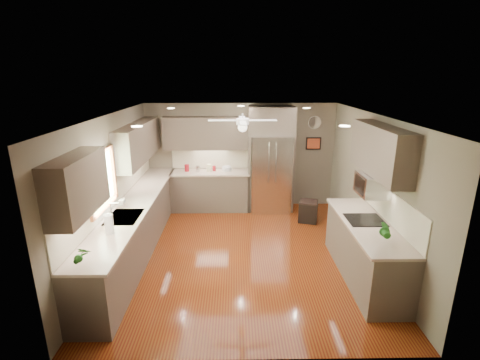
{
  "coord_description": "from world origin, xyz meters",
  "views": [
    {
      "loc": [
        -0.13,
        -5.71,
        3.14
      ],
      "look_at": [
        -0.04,
        0.6,
        1.21
      ],
      "focal_mm": 26.0,
      "sensor_mm": 36.0,
      "label": 1
    }
  ],
  "objects_px": {
    "canister_d": "(214,168)",
    "refrigerator": "(271,161)",
    "potted_plant_left": "(81,255)",
    "canister_b": "(198,169)",
    "canister_a": "(187,168)",
    "canister_c": "(209,168)",
    "paper_towel": "(109,224)",
    "soap_bottle": "(122,201)",
    "stool": "(308,211)",
    "bowl": "(227,170)",
    "potted_plant_right": "(386,231)",
    "microwave": "(372,185)"
  },
  "relations": [
    {
      "from": "refrigerator",
      "to": "paper_towel",
      "type": "distance_m",
      "value": 4.21
    },
    {
      "from": "canister_a",
      "to": "microwave",
      "type": "bearing_deg",
      "value": -40.08
    },
    {
      "from": "canister_c",
      "to": "potted_plant_right",
      "type": "relative_size",
      "value": 0.54
    },
    {
      "from": "canister_b",
      "to": "refrigerator",
      "type": "relative_size",
      "value": 0.06
    },
    {
      "from": "canister_d",
      "to": "bowl",
      "type": "height_order",
      "value": "canister_d"
    },
    {
      "from": "canister_c",
      "to": "paper_towel",
      "type": "height_order",
      "value": "paper_towel"
    },
    {
      "from": "paper_towel",
      "to": "refrigerator",
      "type": "bearing_deg",
      "value": 51.05
    },
    {
      "from": "bowl",
      "to": "canister_c",
      "type": "bearing_deg",
      "value": -179.59
    },
    {
      "from": "refrigerator",
      "to": "canister_a",
      "type": "bearing_deg",
      "value": 178.02
    },
    {
      "from": "potted_plant_right",
      "to": "potted_plant_left",
      "type": "bearing_deg",
      "value": -171.24
    },
    {
      "from": "soap_bottle",
      "to": "potted_plant_left",
      "type": "bearing_deg",
      "value": -86.44
    },
    {
      "from": "canister_c",
      "to": "stool",
      "type": "xyz_separation_m",
      "value": [
        2.23,
        -0.78,
        -0.79
      ]
    },
    {
      "from": "canister_c",
      "to": "potted_plant_left",
      "type": "xyz_separation_m",
      "value": [
        -1.21,
        -4.22,
        0.07
      ]
    },
    {
      "from": "canister_a",
      "to": "canister_c",
      "type": "xyz_separation_m",
      "value": [
        0.52,
        -0.03,
        0.01
      ]
    },
    {
      "from": "canister_d",
      "to": "potted_plant_right",
      "type": "xyz_separation_m",
      "value": [
        2.55,
        -3.68,
        0.1
      ]
    },
    {
      "from": "refrigerator",
      "to": "paper_towel",
      "type": "relative_size",
      "value": 7.71
    },
    {
      "from": "soap_bottle",
      "to": "stool",
      "type": "distance_m",
      "value": 3.94
    },
    {
      "from": "refrigerator",
      "to": "microwave",
      "type": "height_order",
      "value": "refrigerator"
    },
    {
      "from": "canister_d",
      "to": "soap_bottle",
      "type": "height_order",
      "value": "soap_bottle"
    },
    {
      "from": "canister_b",
      "to": "microwave",
      "type": "height_order",
      "value": "microwave"
    },
    {
      "from": "potted_plant_right",
      "to": "paper_towel",
      "type": "bearing_deg",
      "value": 175.38
    },
    {
      "from": "canister_d",
      "to": "stool",
      "type": "xyz_separation_m",
      "value": [
        2.11,
        -0.84,
        -0.76
      ]
    },
    {
      "from": "canister_c",
      "to": "paper_towel",
      "type": "distance_m",
      "value": 3.52
    },
    {
      "from": "canister_b",
      "to": "canister_c",
      "type": "bearing_deg",
      "value": 2.55
    },
    {
      "from": "canister_c",
      "to": "stool",
      "type": "distance_m",
      "value": 2.49
    },
    {
      "from": "microwave",
      "to": "stool",
      "type": "height_order",
      "value": "microwave"
    },
    {
      "from": "bowl",
      "to": "paper_towel",
      "type": "distance_m",
      "value": 3.69
    },
    {
      "from": "canister_a",
      "to": "canister_b",
      "type": "distance_m",
      "value": 0.26
    },
    {
      "from": "bowl",
      "to": "canister_b",
      "type": "bearing_deg",
      "value": -178.77
    },
    {
      "from": "canister_d",
      "to": "stool",
      "type": "relative_size",
      "value": 0.24
    },
    {
      "from": "potted_plant_right",
      "to": "bowl",
      "type": "distance_m",
      "value": 4.27
    },
    {
      "from": "canister_b",
      "to": "bowl",
      "type": "distance_m",
      "value": 0.68
    },
    {
      "from": "canister_d",
      "to": "potted_plant_left",
      "type": "distance_m",
      "value": 4.48
    },
    {
      "from": "canister_d",
      "to": "refrigerator",
      "type": "height_order",
      "value": "refrigerator"
    },
    {
      "from": "canister_d",
      "to": "soap_bottle",
      "type": "distance_m",
      "value": 2.73
    },
    {
      "from": "canister_a",
      "to": "bowl",
      "type": "xyz_separation_m",
      "value": [
        0.94,
        -0.03,
        -0.05
      ]
    },
    {
      "from": "potted_plant_left",
      "to": "microwave",
      "type": "bearing_deg",
      "value": 20.27
    },
    {
      "from": "canister_a",
      "to": "soap_bottle",
      "type": "relative_size",
      "value": 0.88
    },
    {
      "from": "canister_c",
      "to": "soap_bottle",
      "type": "xyz_separation_m",
      "value": [
        -1.33,
        -2.26,
        0.01
      ]
    },
    {
      "from": "canister_a",
      "to": "potted_plant_left",
      "type": "xyz_separation_m",
      "value": [
        -0.69,
        -4.25,
        0.08
      ]
    },
    {
      "from": "canister_b",
      "to": "canister_c",
      "type": "distance_m",
      "value": 0.26
    },
    {
      "from": "canister_d",
      "to": "stool",
      "type": "bearing_deg",
      "value": -21.77
    },
    {
      "from": "canister_a",
      "to": "potted_plant_left",
      "type": "relative_size",
      "value": 0.54
    },
    {
      "from": "potted_plant_left",
      "to": "stool",
      "type": "relative_size",
      "value": 0.65
    },
    {
      "from": "potted_plant_right",
      "to": "microwave",
      "type": "bearing_deg",
      "value": 82.84
    },
    {
      "from": "potted_plant_left",
      "to": "refrigerator",
      "type": "height_order",
      "value": "refrigerator"
    },
    {
      "from": "potted_plant_left",
      "to": "bowl",
      "type": "relative_size",
      "value": 1.34
    },
    {
      "from": "potted_plant_left",
      "to": "paper_towel",
      "type": "distance_m",
      "value": 0.91
    },
    {
      "from": "canister_b",
      "to": "canister_c",
      "type": "height_order",
      "value": "canister_c"
    },
    {
      "from": "potted_plant_right",
      "to": "stool",
      "type": "relative_size",
      "value": 0.66
    }
  ]
}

